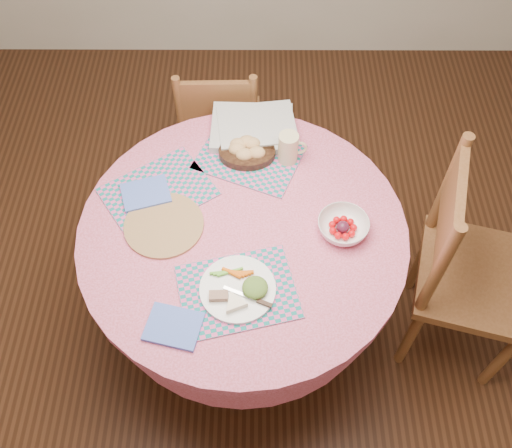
# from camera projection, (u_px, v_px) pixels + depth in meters

# --- Properties ---
(ground) EXTENTS (4.00, 4.00, 0.00)m
(ground) POSITION_uv_depth(u_px,v_px,m) (246.00, 317.00, 2.74)
(ground) COLOR #331C0F
(ground) RESTS_ON ground
(dining_table) EXTENTS (1.24, 1.24, 0.75)m
(dining_table) POSITION_uv_depth(u_px,v_px,m) (244.00, 256.00, 2.29)
(dining_table) COLOR pink
(dining_table) RESTS_ON ground
(chair_right) EXTENTS (0.58, 0.60, 1.06)m
(chair_right) POSITION_uv_depth(u_px,v_px,m) (466.00, 268.00, 2.26)
(chair_right) COLOR brown
(chair_right) RESTS_ON ground
(chair_back) EXTENTS (0.42, 0.40, 0.88)m
(chair_back) POSITION_uv_depth(u_px,v_px,m) (220.00, 127.00, 2.84)
(chair_back) COLOR brown
(chair_back) RESTS_ON ground
(placemat_front) EXTENTS (0.46, 0.39, 0.01)m
(placemat_front) POSITION_uv_depth(u_px,v_px,m) (238.00, 292.00, 1.97)
(placemat_front) COLOR #147673
(placemat_front) RESTS_ON dining_table
(placemat_left) EXTENTS (0.50, 0.47, 0.01)m
(placemat_left) POSITION_uv_depth(u_px,v_px,m) (158.00, 192.00, 2.23)
(placemat_left) COLOR #147673
(placemat_left) RESTS_ON dining_table
(placemat_back) EXTENTS (0.48, 0.43, 0.01)m
(placemat_back) POSITION_uv_depth(u_px,v_px,m) (249.00, 157.00, 2.33)
(placemat_back) COLOR #147673
(placemat_back) RESTS_ON dining_table
(wicker_trivet) EXTENTS (0.30, 0.30, 0.01)m
(wicker_trivet) POSITION_uv_depth(u_px,v_px,m) (164.00, 225.00, 2.13)
(wicker_trivet) COLOR olive
(wicker_trivet) RESTS_ON dining_table
(napkin_near) EXTENTS (0.21, 0.18, 0.01)m
(napkin_near) POSITION_uv_depth(u_px,v_px,m) (174.00, 327.00, 1.89)
(napkin_near) COLOR #4E6ACA
(napkin_near) RESTS_ON dining_table
(napkin_far) EXTENTS (0.21, 0.19, 0.01)m
(napkin_far) POSITION_uv_depth(u_px,v_px,m) (146.00, 193.00, 2.21)
(napkin_far) COLOR #4E6ACA
(napkin_far) RESTS_ON placemat_left
(dinner_plate) EXTENTS (0.27, 0.27, 0.05)m
(dinner_plate) POSITION_uv_depth(u_px,v_px,m) (240.00, 289.00, 1.96)
(dinner_plate) COLOR white
(dinner_plate) RESTS_ON placemat_front
(bread_bowl) EXTENTS (0.23, 0.23, 0.08)m
(bread_bowl) POSITION_uv_depth(u_px,v_px,m) (247.00, 150.00, 2.31)
(bread_bowl) COLOR black
(bread_bowl) RESTS_ON placemat_back
(latte_mug) EXTENTS (0.12, 0.08, 0.13)m
(latte_mug) POSITION_uv_depth(u_px,v_px,m) (289.00, 148.00, 2.26)
(latte_mug) COLOR beige
(latte_mug) RESTS_ON placemat_back
(fruit_bowl) EXTENTS (0.19, 0.19, 0.06)m
(fruit_bowl) POSITION_uv_depth(u_px,v_px,m) (343.00, 227.00, 2.10)
(fruit_bowl) COLOR white
(fruit_bowl) RESTS_ON dining_table
(newspaper_stack) EXTENTS (0.37, 0.29, 0.04)m
(newspaper_stack) POSITION_uv_depth(u_px,v_px,m) (253.00, 127.00, 2.39)
(newspaper_stack) COLOR silver
(newspaper_stack) RESTS_ON dining_table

